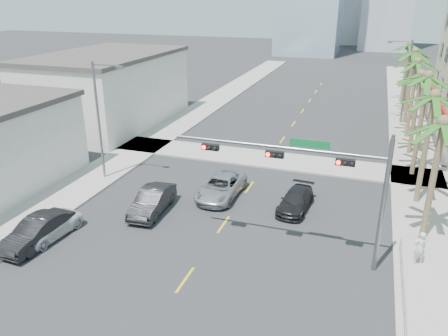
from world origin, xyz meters
name	(u,v)px	position (x,y,z in m)	size (l,w,h in m)	color
ground	(147,334)	(0.00, 0.00, 0.00)	(260.00, 260.00, 0.00)	#262628
sidewalk_right	(419,187)	(12.00, 20.00, 0.07)	(4.00, 120.00, 0.15)	gray
sidewalk_left	(134,152)	(-12.00, 20.00, 0.07)	(4.00, 120.00, 0.15)	gray
sidewalk_cross	(268,159)	(0.00, 22.00, 0.07)	(80.00, 4.00, 0.15)	gray
building_left_far	(108,91)	(-19.50, 28.00, 3.60)	(11.00, 18.00, 7.20)	beige
traffic_signal_mast	(319,173)	(5.78, 7.95, 5.06)	(11.12, 0.54, 7.20)	slate
palm_tree_0	(444,124)	(11.60, 12.00, 7.08)	(4.80, 4.80, 7.80)	brown
palm_tree_1	(435,97)	(11.60, 17.20, 7.43)	(4.80, 4.80, 8.16)	brown
palm_tree_2	(428,77)	(11.60, 22.40, 7.78)	(4.80, 4.80, 8.52)	brown
palm_tree_3	(421,75)	(11.60, 27.60, 7.08)	(4.80, 4.80, 7.80)	brown
palm_tree_4	(418,62)	(11.60, 32.80, 7.43)	(4.80, 4.80, 8.16)	brown
palm_tree_5	(415,52)	(11.60, 38.00, 7.78)	(4.80, 4.80, 8.52)	brown
palm_tree_6	(411,53)	(11.60, 43.20, 7.08)	(4.80, 4.80, 7.80)	brown
palm_tree_7	(409,45)	(11.60, 48.40, 7.43)	(4.80, 4.80, 8.16)	brown
streetlight_left	(100,116)	(-11.00, 14.00, 5.06)	(2.55, 0.25, 9.00)	slate
streetlight_right	(405,78)	(11.00, 38.00, 5.06)	(2.55, 0.25, 9.00)	slate
guardrail	(403,287)	(10.30, 6.00, 0.67)	(0.08, 8.08, 1.00)	silver
car_parked_mid	(38,231)	(-9.40, 4.49, 0.78)	(1.65, 4.73, 1.56)	black
car_parked_far	(47,228)	(-9.40, 5.22, 0.61)	(2.02, 4.37, 1.22)	white
car_lane_left	(152,201)	(-5.00, 10.15, 0.79)	(1.67, 4.78, 1.57)	black
car_lane_center	(221,187)	(-1.50, 13.85, 0.74)	(2.46, 5.35, 1.49)	#B8B8BD
car_lane_right	(296,200)	(3.87, 13.57, 0.64)	(1.78, 4.38, 1.27)	black
pedestrian	(420,248)	(11.17, 9.16, 1.08)	(0.68, 0.45, 1.87)	silver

